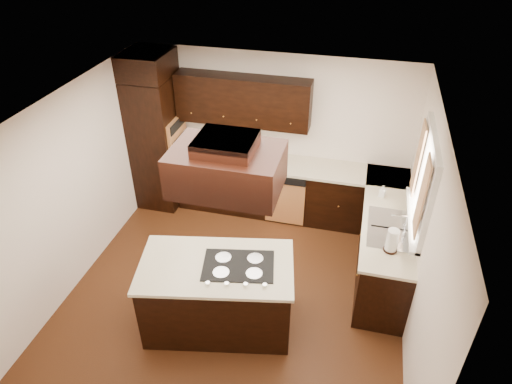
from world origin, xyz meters
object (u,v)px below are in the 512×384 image
island (218,296)px  spice_rack (241,153)px  oven_column (157,143)px  range_hood (227,169)px

island → spice_rack: size_ratio=4.89×
oven_column → spice_rack: size_ratio=6.26×
spice_rack → island: bearing=-66.1°
range_hood → spice_rack: bearing=102.9°
island → range_hood: 1.73m
range_hood → island: bearing=-166.8°
spice_rack → oven_column: bearing=-165.3°
oven_column → range_hood: range_hood is taller
oven_column → island: bearing=-53.2°
island → spice_rack: (-0.35, 2.29, 0.62)m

